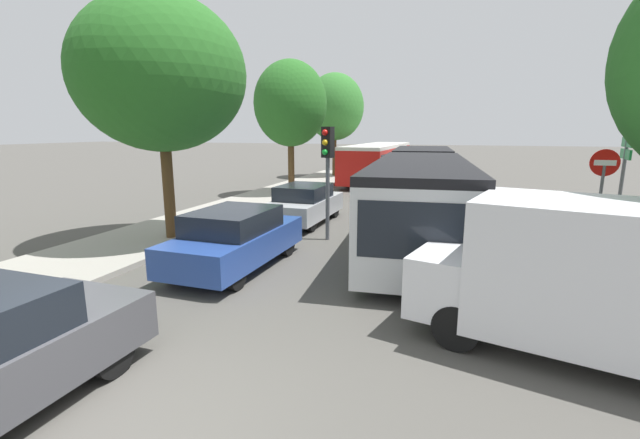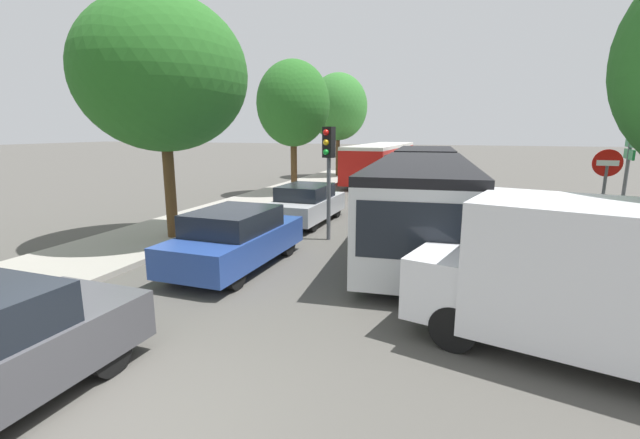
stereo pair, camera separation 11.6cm
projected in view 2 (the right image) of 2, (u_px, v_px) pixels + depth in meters
name	position (u px, v px, depth m)	size (l,w,h in m)	color
ground_plane	(116.00, 436.00, 4.69)	(200.00, 200.00, 0.00)	#4F4C47
kerb_strip_left	(236.00, 208.00, 18.00)	(3.20, 34.91, 0.14)	#9E998E
articulated_bus	(423.00, 183.00, 15.48)	(3.87, 16.76, 2.47)	silver
city_bus_rear	(382.00, 160.00, 28.07)	(2.70, 11.20, 2.40)	red
queued_car_blue	(236.00, 238.00, 10.33)	(1.85, 4.20, 1.45)	#284799
queued_car_silver	(306.00, 204.00, 15.42)	(1.77, 4.02, 1.39)	#B7BABF
white_van	(608.00, 279.00, 6.00)	(5.32, 3.08, 2.31)	silver
traffic_light	(328.00, 158.00, 12.62)	(0.37, 0.39, 3.40)	#56595E
no_entry_sign	(604.00, 186.00, 11.10)	(0.70, 0.08, 2.82)	#56595E
direction_sign_post	(629.00, 156.00, 12.24)	(0.24, 1.40, 3.60)	#56595E
tree_left_mid	(164.00, 78.00, 12.00)	(4.78, 4.78, 6.99)	#51381E
tree_left_far	(293.00, 104.00, 21.21)	(3.63, 3.63, 6.71)	#51381E
tree_left_distant	(338.00, 107.00, 29.54)	(4.03, 4.03, 7.17)	#51381E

